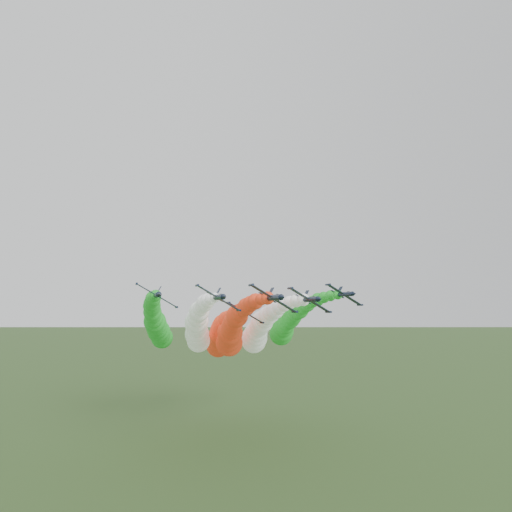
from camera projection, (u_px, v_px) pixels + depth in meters
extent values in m
plane|color=#3E602A|center=(234.00, 510.00, 94.70)|extent=(3000.00, 3000.00, 0.00)
cylinder|color=black|center=(273.00, 298.00, 84.59)|extent=(1.40, 8.38, 1.40)
cone|color=black|center=(283.00, 297.00, 79.86)|extent=(1.27, 1.68, 1.27)
cone|color=black|center=(265.00, 298.00, 88.95)|extent=(1.27, 0.84, 1.27)
ellipsoid|color=black|center=(278.00, 296.00, 82.89)|extent=(0.94, 1.75, 0.87)
cube|color=black|center=(273.00, 298.00, 84.38)|extent=(7.80, 1.77, 4.58)
cylinder|color=black|center=(251.00, 285.00, 83.55)|extent=(0.56, 2.42, 0.56)
cylinder|color=black|center=(295.00, 312.00, 85.20)|extent=(0.56, 2.42, 0.56)
cube|color=black|center=(270.00, 293.00, 88.22)|extent=(1.19, 1.40, 1.92)
cube|color=black|center=(267.00, 297.00, 88.00)|extent=(3.11, 1.02, 1.85)
sphere|color=red|center=(268.00, 298.00, 87.71)|extent=(2.37, 2.37, 2.37)
sphere|color=red|center=(261.00, 299.00, 91.63)|extent=(2.24, 2.24, 2.24)
sphere|color=red|center=(256.00, 301.00, 95.56)|extent=(3.13, 3.13, 3.13)
sphere|color=red|center=(251.00, 304.00, 99.50)|extent=(3.29, 3.29, 3.29)
sphere|color=red|center=(246.00, 307.00, 103.44)|extent=(3.69, 3.69, 3.69)
sphere|color=red|center=(243.00, 310.00, 107.39)|extent=(3.42, 3.42, 3.42)
sphere|color=red|center=(240.00, 313.00, 111.34)|extent=(4.13, 4.13, 4.13)
sphere|color=red|center=(237.00, 316.00, 115.31)|extent=(5.18, 5.18, 5.18)
sphere|color=red|center=(235.00, 319.00, 119.29)|extent=(4.53, 4.53, 4.53)
sphere|color=red|center=(233.00, 322.00, 123.28)|extent=(5.10, 5.10, 5.10)
sphere|color=red|center=(232.00, 326.00, 127.28)|extent=(5.27, 5.27, 5.27)
sphere|color=red|center=(231.00, 329.00, 131.29)|extent=(5.60, 5.60, 5.60)
sphere|color=red|center=(230.00, 333.00, 135.32)|extent=(6.94, 6.94, 6.94)
sphere|color=red|center=(229.00, 336.00, 139.35)|extent=(6.78, 6.78, 6.78)
sphere|color=red|center=(229.00, 339.00, 143.40)|extent=(7.12, 7.12, 7.12)
sphere|color=red|center=(229.00, 343.00, 147.46)|extent=(7.99, 7.99, 7.99)
cylinder|color=black|center=(218.00, 297.00, 90.61)|extent=(1.40, 8.38, 1.40)
cone|color=black|center=(224.00, 297.00, 85.89)|extent=(1.27, 1.68, 1.27)
cone|color=black|center=(214.00, 298.00, 94.98)|extent=(1.27, 0.84, 1.27)
ellipsoid|color=black|center=(221.00, 295.00, 88.91)|extent=(0.94, 1.75, 0.87)
cube|color=black|center=(218.00, 298.00, 90.40)|extent=(7.80, 1.77, 4.58)
cylinder|color=black|center=(197.00, 285.00, 89.58)|extent=(0.56, 2.42, 0.56)
cylinder|color=black|center=(239.00, 310.00, 91.22)|extent=(0.56, 2.42, 0.56)
cube|color=black|center=(217.00, 293.00, 94.24)|extent=(1.19, 1.40, 1.92)
cube|color=black|center=(215.00, 297.00, 94.03)|extent=(3.11, 1.02, 1.85)
sphere|color=white|center=(215.00, 298.00, 93.73)|extent=(1.91, 1.91, 1.91)
sphere|color=white|center=(211.00, 299.00, 97.66)|extent=(2.39, 2.39, 2.39)
sphere|color=white|center=(208.00, 301.00, 101.58)|extent=(3.09, 3.09, 3.09)
sphere|color=white|center=(205.00, 303.00, 105.52)|extent=(3.69, 3.69, 3.69)
sphere|color=white|center=(202.00, 306.00, 109.46)|extent=(3.47, 3.47, 3.47)
sphere|color=white|center=(201.00, 308.00, 113.41)|extent=(3.59, 3.59, 3.59)
sphere|color=white|center=(199.00, 311.00, 117.37)|extent=(4.82, 4.82, 4.82)
sphere|color=white|center=(198.00, 315.00, 121.34)|extent=(4.22, 4.22, 4.22)
sphere|color=white|center=(197.00, 318.00, 125.31)|extent=(4.84, 4.84, 4.84)
sphere|color=white|center=(197.00, 321.00, 129.30)|extent=(6.11, 6.11, 6.11)
sphere|color=white|center=(196.00, 324.00, 133.30)|extent=(6.19, 6.19, 6.19)
sphere|color=white|center=(196.00, 327.00, 137.32)|extent=(5.73, 5.73, 5.73)
sphere|color=white|center=(197.00, 331.00, 141.34)|extent=(6.34, 6.34, 6.34)
sphere|color=white|center=(197.00, 334.00, 145.37)|extent=(7.09, 7.09, 7.09)
sphere|color=white|center=(198.00, 337.00, 149.42)|extent=(6.70, 6.70, 6.70)
sphere|color=white|center=(198.00, 341.00, 153.48)|extent=(7.11, 7.11, 7.11)
cylinder|color=black|center=(310.00, 299.00, 95.01)|extent=(1.40, 8.38, 1.40)
cone|color=black|center=(320.00, 299.00, 90.29)|extent=(1.27, 1.68, 1.27)
cone|color=black|center=(301.00, 300.00, 99.38)|extent=(1.27, 0.84, 1.27)
ellipsoid|color=black|center=(314.00, 298.00, 93.32)|extent=(0.94, 1.75, 0.87)
cube|color=black|center=(310.00, 300.00, 94.80)|extent=(7.80, 1.77, 4.58)
cylinder|color=black|center=(290.00, 288.00, 93.98)|extent=(0.56, 2.42, 0.56)
cylinder|color=black|center=(328.00, 312.00, 95.63)|extent=(0.56, 2.42, 0.56)
cube|color=black|center=(305.00, 295.00, 98.64)|extent=(1.19, 1.40, 1.92)
cube|color=black|center=(303.00, 299.00, 98.43)|extent=(3.11, 1.02, 1.85)
sphere|color=white|center=(303.00, 300.00, 98.13)|extent=(2.50, 2.50, 2.50)
sphere|color=white|center=(296.00, 301.00, 102.06)|extent=(2.67, 2.67, 2.67)
sphere|color=white|center=(290.00, 303.00, 105.99)|extent=(2.85, 2.85, 2.85)
sphere|color=white|center=(284.00, 305.00, 109.92)|extent=(3.07, 3.07, 3.07)
sphere|color=white|center=(279.00, 307.00, 113.86)|extent=(3.46, 3.46, 3.46)
sphere|color=white|center=(275.00, 310.00, 117.81)|extent=(4.40, 4.40, 4.40)
sphere|color=white|center=(271.00, 313.00, 121.77)|extent=(4.23, 4.23, 4.23)
sphere|color=white|center=(268.00, 316.00, 125.74)|extent=(4.74, 4.74, 4.74)
sphere|color=white|center=(265.00, 319.00, 129.72)|extent=(5.08, 5.08, 5.08)
sphere|color=white|center=(262.00, 322.00, 133.71)|extent=(5.95, 5.95, 5.95)
sphere|color=white|center=(260.00, 325.00, 137.71)|extent=(5.79, 5.79, 5.79)
sphere|color=white|center=(258.00, 328.00, 141.72)|extent=(5.40, 5.40, 5.40)
sphere|color=white|center=(257.00, 331.00, 145.74)|extent=(6.42, 6.42, 6.42)
sphere|color=white|center=(256.00, 334.00, 149.78)|extent=(7.15, 7.15, 7.15)
sphere|color=white|center=(255.00, 338.00, 153.83)|extent=(7.93, 7.93, 7.93)
sphere|color=white|center=(254.00, 341.00, 157.88)|extent=(7.72, 7.72, 7.72)
cylinder|color=black|center=(157.00, 295.00, 97.12)|extent=(1.40, 8.38, 1.40)
cone|color=black|center=(159.00, 294.00, 92.40)|extent=(1.27, 1.68, 1.27)
cone|color=black|center=(155.00, 295.00, 101.49)|extent=(1.27, 0.84, 1.27)
ellipsoid|color=black|center=(159.00, 293.00, 95.43)|extent=(0.94, 1.75, 0.87)
cube|color=black|center=(157.00, 296.00, 96.91)|extent=(7.80, 1.77, 4.58)
cylinder|color=black|center=(137.00, 284.00, 96.09)|extent=(0.56, 2.42, 0.56)
cylinder|color=black|center=(177.00, 307.00, 97.74)|extent=(0.56, 2.42, 0.56)
cube|color=black|center=(158.00, 291.00, 100.75)|extent=(1.19, 1.40, 1.92)
cube|color=black|center=(156.00, 295.00, 100.54)|extent=(3.11, 1.02, 1.85)
sphere|color=#1D9524|center=(156.00, 295.00, 100.24)|extent=(2.29, 2.29, 2.29)
sphere|color=#1D9524|center=(154.00, 297.00, 104.17)|extent=(2.44, 2.44, 2.44)
sphere|color=#1D9524|center=(153.00, 298.00, 108.10)|extent=(3.34, 3.34, 3.34)
sphere|color=#1D9524|center=(152.00, 301.00, 112.03)|extent=(3.30, 3.30, 3.30)
sphere|color=#1D9524|center=(152.00, 303.00, 115.97)|extent=(3.87, 3.87, 3.87)
sphere|color=#1D9524|center=(152.00, 306.00, 119.92)|extent=(4.21, 4.21, 4.21)
sphere|color=#1D9524|center=(152.00, 309.00, 123.88)|extent=(3.84, 3.84, 3.84)
sphere|color=#1D9524|center=(152.00, 312.00, 127.85)|extent=(4.65, 4.65, 4.65)
sphere|color=#1D9524|center=(153.00, 315.00, 131.83)|extent=(4.47, 4.47, 4.47)
sphere|color=#1D9524|center=(154.00, 318.00, 135.82)|extent=(5.20, 5.20, 5.20)
sphere|color=#1D9524|center=(155.00, 321.00, 139.82)|extent=(6.26, 6.26, 6.26)
sphere|color=#1D9524|center=(156.00, 325.00, 143.83)|extent=(6.24, 6.24, 6.24)
sphere|color=#1D9524|center=(157.00, 328.00, 147.85)|extent=(6.46, 6.46, 6.46)
sphere|color=#1D9524|center=(159.00, 331.00, 151.89)|extent=(6.91, 6.91, 6.91)
sphere|color=#1D9524|center=(160.00, 334.00, 155.94)|extent=(6.51, 6.51, 6.51)
sphere|color=#1D9524|center=(162.00, 338.00, 159.99)|extent=(6.96, 6.96, 6.96)
cylinder|color=black|center=(344.00, 294.00, 111.15)|extent=(1.40, 8.38, 1.40)
cone|color=black|center=(354.00, 294.00, 106.43)|extent=(1.27, 1.68, 1.27)
cone|color=black|center=(335.00, 295.00, 115.52)|extent=(1.27, 0.84, 1.27)
ellipsoid|color=black|center=(349.00, 293.00, 109.46)|extent=(0.94, 1.75, 0.87)
cube|color=black|center=(344.00, 295.00, 110.94)|extent=(7.80, 1.77, 4.58)
cylinder|color=black|center=(328.00, 285.00, 110.12)|extent=(0.56, 2.42, 0.56)
cylinder|color=black|center=(360.00, 305.00, 111.77)|extent=(0.56, 2.42, 0.56)
cube|color=black|center=(339.00, 291.00, 114.78)|extent=(1.19, 1.40, 1.92)
cube|color=black|center=(338.00, 294.00, 114.57)|extent=(3.11, 1.02, 1.85)
sphere|color=#1D9524|center=(338.00, 295.00, 114.27)|extent=(2.26, 2.26, 2.26)
sphere|color=#1D9524|center=(330.00, 296.00, 118.20)|extent=(2.64, 2.64, 2.64)
sphere|color=#1D9524|center=(324.00, 297.00, 122.13)|extent=(2.86, 2.86, 2.86)
sphere|color=#1D9524|center=(318.00, 300.00, 126.06)|extent=(3.41, 3.41, 3.41)
sphere|color=#1D9524|center=(312.00, 302.00, 130.00)|extent=(3.16, 3.16, 3.16)
sphere|color=#1D9524|center=(308.00, 304.00, 133.95)|extent=(4.01, 4.01, 4.01)
sphere|color=#1D9524|center=(303.00, 307.00, 137.91)|extent=(4.19, 4.19, 4.19)
sphere|color=#1D9524|center=(299.00, 310.00, 141.88)|extent=(5.29, 5.29, 5.29)
sphere|color=#1D9524|center=(296.00, 313.00, 145.86)|extent=(4.82, 4.82, 4.82)
sphere|color=#1D9524|center=(293.00, 315.00, 149.85)|extent=(5.66, 5.66, 5.66)
sphere|color=#1D9524|center=(290.00, 318.00, 153.85)|extent=(6.19, 6.19, 6.19)
sphere|color=#1D9524|center=(288.00, 321.00, 157.86)|extent=(5.48, 5.48, 5.48)
sphere|color=#1D9524|center=(286.00, 324.00, 161.88)|extent=(6.10, 6.10, 6.10)
sphere|color=#1D9524|center=(284.00, 328.00, 165.92)|extent=(6.45, 6.45, 6.45)
sphere|color=#1D9524|center=(282.00, 331.00, 169.96)|extent=(7.79, 7.79, 7.79)
sphere|color=#1D9524|center=(281.00, 334.00, 174.02)|extent=(8.11, 8.11, 8.11)
cylinder|color=black|center=(246.00, 312.00, 111.43)|extent=(1.40, 8.38, 1.40)
cone|color=black|center=(251.00, 312.00, 106.71)|extent=(1.27, 1.68, 1.27)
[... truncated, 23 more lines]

